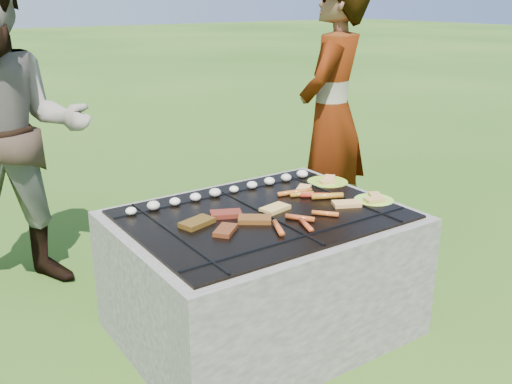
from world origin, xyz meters
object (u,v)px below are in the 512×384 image
Objects in this scene: plate_far at (328,182)px; cook at (332,116)px; bystander at (10,136)px; fire_pit at (262,277)px; plate_near at (374,200)px.

plate_far is 0.16× the size of cook.
cook is 1.88m from bystander.
cook reaches higher than fire_pit.
plate_near is at bearing -28.76° from bystander.
cook is at bearing -0.46° from bystander.
plate_far is at bearing 16.91° from cook.
plate_near is 1.90m from bystander.
plate_far is at bearing 18.33° from fire_pit.
plate_far is 0.68m from cook.
plate_far is (0.56, 0.19, 0.33)m from fire_pit.
fire_pit is 1.51m from bystander.
fire_pit is 1.31m from cook.
fire_pit is at bearing 164.02° from plate_near.
fire_pit is at bearing -161.67° from plate_far.
fire_pit is 0.75× the size of bystander.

